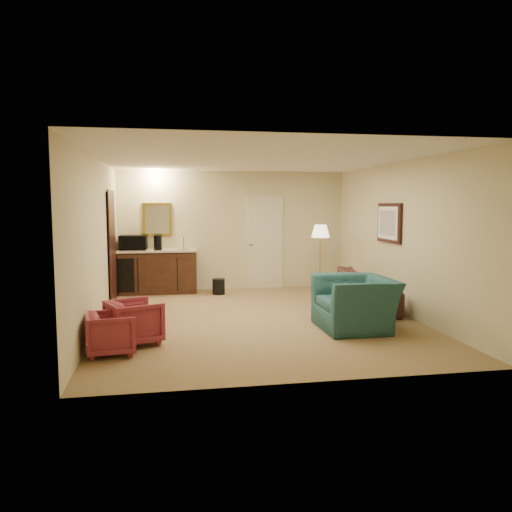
{
  "coord_description": "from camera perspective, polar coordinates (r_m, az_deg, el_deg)",
  "views": [
    {
      "loc": [
        -1.43,
        -7.95,
        1.89
      ],
      "look_at": [
        0.07,
        0.5,
        0.99
      ],
      "focal_mm": 35.0,
      "sensor_mm": 36.0,
      "label": 1
    }
  ],
  "objects": [
    {
      "name": "coffee_table",
      "position": [
        9.39,
        10.27,
        -4.14
      ],
      "size": [
        0.9,
        0.62,
        0.51
      ],
      "primitive_type": "cube",
      "rotation": [
        0.0,
        0.0,
        0.02
      ],
      "color": "black",
      "rests_on": "ground"
    },
    {
      "name": "rose_chair_near",
      "position": [
        6.96,
        -13.75,
        -7.11
      ],
      "size": [
        0.81,
        0.83,
        0.66
      ],
      "primitive_type": "imported",
      "rotation": [
        0.0,
        0.0,
        1.98
      ],
      "color": "maroon",
      "rests_on": "ground"
    },
    {
      "name": "waste_bin",
      "position": [
        10.48,
        -4.3,
        -3.5
      ],
      "size": [
        0.28,
        0.28,
        0.33
      ],
      "primitive_type": "cylinder",
      "rotation": [
        0.0,
        0.0,
        0.1
      ],
      "color": "black",
      "rests_on": "ground"
    },
    {
      "name": "teal_armchair",
      "position": [
        7.7,
        11.28,
        -4.32
      ],
      "size": [
        0.79,
        1.21,
        1.05
      ],
      "primitive_type": "imported",
      "rotation": [
        0.0,
        0.0,
        -1.57
      ],
      "color": "#214D54",
      "rests_on": "ground"
    },
    {
      "name": "wetbar_cabinet",
      "position": [
        10.77,
        -11.14,
        -1.75
      ],
      "size": [
        1.64,
        0.58,
        0.92
      ],
      "primitive_type": "cube",
      "color": "#391F12",
      "rests_on": "ground"
    },
    {
      "name": "rose_chair_far",
      "position": [
        6.59,
        -16.17,
        -8.26
      ],
      "size": [
        0.6,
        0.63,
        0.59
      ],
      "primitive_type": "imported",
      "rotation": [
        0.0,
        0.0,
        1.69
      ],
      "color": "maroon",
      "rests_on": "ground"
    },
    {
      "name": "coffee_maker",
      "position": [
        10.65,
        -11.16,
        1.5
      ],
      "size": [
        0.2,
        0.2,
        0.31
      ],
      "primitive_type": "cylinder",
      "rotation": [
        0.0,
        0.0,
        0.24
      ],
      "color": "black",
      "rests_on": "wetbar_cabinet"
    },
    {
      "name": "sofa",
      "position": [
        9.41,
        12.46,
        -3.04
      ],
      "size": [
        1.12,
        2.31,
        0.87
      ],
      "primitive_type": "imported",
      "rotation": [
        0.0,
        0.0,
        1.35
      ],
      "color": "black",
      "rests_on": "ground"
    },
    {
      "name": "ground",
      "position": [
        8.3,
        0.15,
        -7.17
      ],
      "size": [
        6.0,
        6.0,
        0.0
      ],
      "primitive_type": "plane",
      "color": "brown",
      "rests_on": "ground"
    },
    {
      "name": "room_walls",
      "position": [
        8.82,
        -1.36,
        4.87
      ],
      "size": [
        5.02,
        6.01,
        2.61
      ],
      "color": "beige",
      "rests_on": "ground"
    },
    {
      "name": "microwave",
      "position": [
        10.79,
        -13.86,
        1.67
      ],
      "size": [
        0.58,
        0.35,
        0.38
      ],
      "primitive_type": "imported",
      "rotation": [
        0.0,
        0.0,
        -0.08
      ],
      "color": "black",
      "rests_on": "wetbar_cabinet"
    },
    {
      "name": "floor_lamp",
      "position": [
        10.6,
        7.34,
        -0.34
      ],
      "size": [
        0.44,
        0.44,
        1.46
      ],
      "primitive_type": "cube",
      "rotation": [
        0.0,
        0.0,
        0.14
      ],
      "color": "gold",
      "rests_on": "ground"
    }
  ]
}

